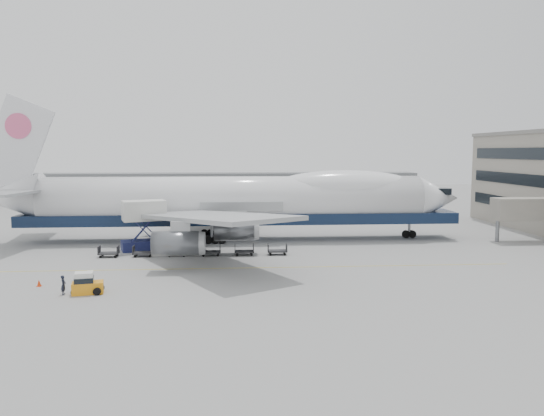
{
  "coord_description": "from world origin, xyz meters",
  "views": [
    {
      "loc": [
        0.09,
        -61.44,
        12.41
      ],
      "look_at": [
        4.87,
        6.0,
        5.11
      ],
      "focal_mm": 35.0,
      "sensor_mm": 36.0,
      "label": 1
    }
  ],
  "objects": [
    {
      "name": "ground",
      "position": [
        0.0,
        0.0,
        0.0
      ],
      "size": [
        260.0,
        260.0,
        0.0
      ],
      "primitive_type": "plane",
      "color": "gray",
      "rests_on": "ground"
    },
    {
      "name": "catering_truck",
      "position": [
        -11.25,
        5.31,
        3.46
      ],
      "size": [
        6.19,
        5.06,
        6.24
      ],
      "rotation": [
        0.0,
        0.0,
        0.32
      ],
      "color": "#1A1F4F",
      "rests_on": "ground"
    },
    {
      "name": "dolly_2",
      "position": [
        -6.77,
        1.0,
        0.53
      ],
      "size": [
        2.3,
        1.35,
        1.3
      ],
      "color": "#2D2D30",
      "rests_on": "ground"
    },
    {
      "name": "ground_worker",
      "position": [
        -14.78,
        -15.4,
        0.85
      ],
      "size": [
        0.43,
        0.63,
        1.7
      ],
      "primitive_type": "imported",
      "rotation": [
        0.0,
        0.0,
        1.6
      ],
      "color": "black",
      "rests_on": "ground"
    },
    {
      "name": "airliner",
      "position": [
        0.64,
        12.0,
        5.62
      ],
      "size": [
        67.0,
        55.3,
        19.98
      ],
      "color": "white",
      "rests_on": "ground"
    },
    {
      "name": "apron_line",
      "position": [
        0.0,
        -6.0,
        0.01
      ],
      "size": [
        60.0,
        0.15,
        0.01
      ],
      "primitive_type": "cube",
      "color": "gold",
      "rests_on": "ground"
    },
    {
      "name": "dolly_1",
      "position": [
        -10.75,
        1.0,
        0.53
      ],
      "size": [
        2.3,
        1.35,
        1.3
      ],
      "color": "#2D2D30",
      "rests_on": "ground"
    },
    {
      "name": "dolly_3",
      "position": [
        -2.79,
        1.0,
        0.53
      ],
      "size": [
        2.3,
        1.35,
        1.3
      ],
      "color": "#2D2D30",
      "rests_on": "ground"
    },
    {
      "name": "dolly_0",
      "position": [
        -14.73,
        1.0,
        0.53
      ],
      "size": [
        2.3,
        1.35,
        1.3
      ],
      "color": "#2D2D30",
      "rests_on": "ground"
    },
    {
      "name": "dolly_5",
      "position": [
        5.17,
        1.0,
        0.53
      ],
      "size": [
        2.3,
        1.35,
        1.3
      ],
      "color": "#2D2D30",
      "rests_on": "ground"
    },
    {
      "name": "hangar",
      "position": [
        -10.0,
        70.0,
        3.5
      ],
      "size": [
        110.0,
        8.0,
        7.0
      ],
      "primitive_type": "cube",
      "color": "slate",
      "rests_on": "ground"
    },
    {
      "name": "traffic_cone",
      "position": [
        -17.95,
        -12.34,
        0.3
      ],
      "size": [
        0.42,
        0.42,
        0.62
      ],
      "rotation": [
        0.0,
        0.0,
        -0.13
      ],
      "color": "red",
      "rests_on": "ground"
    },
    {
      "name": "dolly_4",
      "position": [
        1.19,
        1.0,
        0.53
      ],
      "size": [
        2.3,
        1.35,
        1.3
      ],
      "color": "#2D2D30",
      "rests_on": "ground"
    },
    {
      "name": "baggage_tug",
      "position": [
        -12.89,
        -15.23,
        0.85
      ],
      "size": [
        2.85,
        1.9,
        1.92
      ],
      "rotation": [
        0.0,
        0.0,
        0.2
      ],
      "color": "orange",
      "rests_on": "ground"
    }
  ]
}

